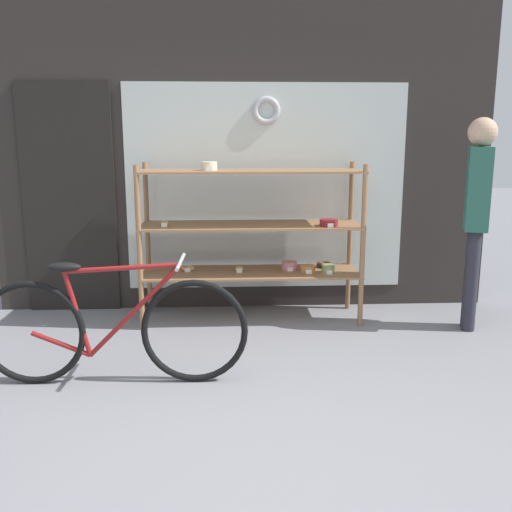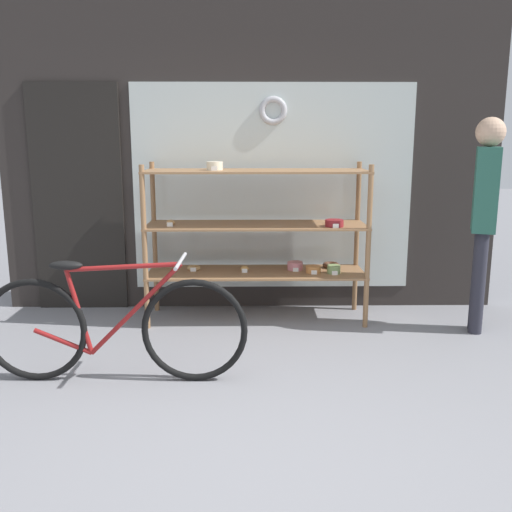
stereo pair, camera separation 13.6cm
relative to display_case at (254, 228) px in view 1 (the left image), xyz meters
name	(u,v)px [view 1 (the left image)]	position (x,y,z in m)	size (l,w,h in m)	color
ground_plane	(262,454)	(-0.07, -2.26, -0.83)	(30.00, 30.00, 0.00)	gray
storefront_facade	(239,124)	(-0.12, 0.42, 0.90)	(4.64, 0.13, 3.59)	#2D2826
display_case	(254,228)	(0.00, 0.00, 0.00)	(1.93, 0.56, 1.41)	#8E6642
bicycle	(112,329)	(-1.01, -1.33, -0.45)	(1.78, 0.46, 0.84)	black
pedestrian	(477,206)	(1.82, -0.37, 0.23)	(0.28, 0.36, 1.77)	#282833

